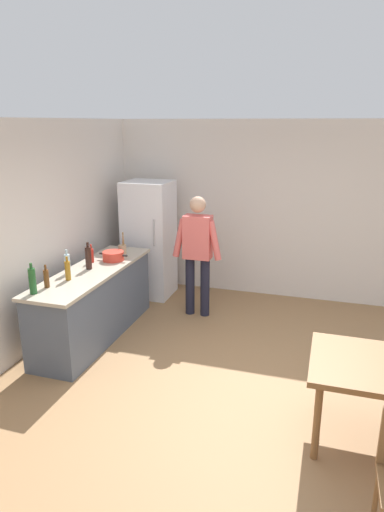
{
  "coord_description": "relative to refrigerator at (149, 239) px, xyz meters",
  "views": [
    {
      "loc": [
        0.76,
        -3.9,
        2.65
      ],
      "look_at": [
        -0.82,
        1.16,
        1.08
      ],
      "focal_mm": 31.7,
      "sensor_mm": 36.0,
      "label": 1
    }
  ],
  "objects": [
    {
      "name": "refrigerator",
      "position": [
        0.0,
        0.0,
        0.0
      ],
      "size": [
        0.7,
        0.67,
        1.8
      ],
      "color": "white",
      "rests_on": "ground_plane"
    },
    {
      "name": "bottle_wine_green",
      "position": [
        -0.29,
        -2.51,
        0.15
      ],
      "size": [
        0.08,
        0.08,
        0.34
      ],
      "color": "#1E5123",
      "rests_on": "kitchen_counter"
    },
    {
      "name": "bottle_wine_dark",
      "position": [
        -0.15,
        -1.59,
        0.15
      ],
      "size": [
        0.08,
        0.08,
        0.34
      ],
      "color": "black",
      "rests_on": "kitchen_counter"
    },
    {
      "name": "bottle_beer_brown",
      "position": [
        -0.26,
        -2.3,
        0.11
      ],
      "size": [
        0.06,
        0.06,
        0.26
      ],
      "color": "#5B3314",
      "rests_on": "kitchen_counter"
    },
    {
      "name": "kitchen_counter",
      "position": [
        -0.1,
        -1.6,
        -0.45
      ],
      "size": [
        0.64,
        2.2,
        0.9
      ],
      "color": "#4C5666",
      "rests_on": "ground_plane"
    },
    {
      "name": "bottle_sauce_red",
      "position": [
        -0.26,
        -1.33,
        0.1
      ],
      "size": [
        0.06,
        0.06,
        0.24
      ],
      "color": "#B22319",
      "rests_on": "kitchen_counter"
    },
    {
      "name": "cooking_pot",
      "position": [
        -0.02,
        -1.17,
        0.06
      ],
      "size": [
        0.4,
        0.28,
        0.12
      ],
      "color": "red",
      "rests_on": "kitchen_counter"
    },
    {
      "name": "wall_left",
      "position": [
        -0.7,
        -2.2,
        0.45
      ],
      "size": [
        0.12,
        5.6,
        2.7
      ],
      "primitive_type": "cube",
      "color": "silver",
      "rests_on": "ground_plane"
    },
    {
      "name": "utensil_jar",
      "position": [
        -0.02,
        -0.9,
        0.08
      ],
      "size": [
        0.11,
        0.11,
        0.32
      ],
      "color": "tan",
      "rests_on": "kitchen_counter"
    },
    {
      "name": "bottle_water_clear",
      "position": [
        -0.3,
        -1.83,
        0.13
      ],
      "size": [
        0.07,
        0.07,
        0.3
      ],
      "color": "silver",
      "rests_on": "kitchen_counter"
    },
    {
      "name": "ground_plane",
      "position": [
        1.9,
        -2.4,
        -0.9
      ],
      "size": [
        14.0,
        14.0,
        0.0
      ],
      "primitive_type": "plane",
      "color": "#936D47"
    },
    {
      "name": "bottle_oil_amber",
      "position": [
        -0.17,
        -2.02,
        0.12
      ],
      "size": [
        0.06,
        0.06,
        0.28
      ],
      "color": "#996619",
      "rests_on": "kitchen_counter"
    },
    {
      "name": "wall_back",
      "position": [
        1.9,
        0.6,
        0.45
      ],
      "size": [
        6.4,
        0.12,
        2.7
      ],
      "primitive_type": "cube",
      "color": "silver",
      "rests_on": "ground_plane"
    },
    {
      "name": "person",
      "position": [
        0.95,
        -0.55,
        0.08
      ],
      "size": [
        0.7,
        0.22,
        1.7
      ],
      "color": "#1E1E2D",
      "rests_on": "ground_plane"
    }
  ]
}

